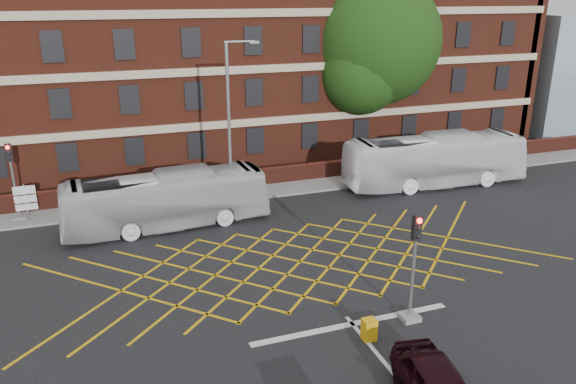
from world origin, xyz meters
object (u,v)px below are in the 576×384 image
object	(u,v)px
traffic_light_far	(15,189)
deciduous_tree	(375,50)
traffic_light_near	(413,278)
utility_cabinet	(369,330)
street_lamp	(231,155)
bus_left	(166,200)
direction_signs	(26,199)
bus_right	(435,160)

from	to	relation	value
traffic_light_far	deciduous_tree	bearing A→B (deg)	11.52
traffic_light_near	utility_cabinet	distance (m)	2.55
street_lamp	traffic_light_near	bearing A→B (deg)	-75.13
bus_left	direction_signs	world-z (taller)	bus_left
deciduous_tree	street_lamp	size ratio (longest dim) A/B	1.39
traffic_light_near	utility_cabinet	world-z (taller)	traffic_light_near
deciduous_tree	traffic_light_far	world-z (taller)	deciduous_tree
bus_right	utility_cabinet	size ratio (longest dim) A/B	14.72
bus_left	utility_cabinet	bearing A→B (deg)	-160.67
bus_right	traffic_light_far	xyz separation A→B (m)	(-24.60, 2.56, 0.11)
traffic_light_near	bus_left	bearing A→B (deg)	121.05
traffic_light_near	bus_right	bearing A→B (deg)	53.63
street_lamp	direction_signs	distance (m)	11.14
deciduous_tree	bus_right	bearing A→B (deg)	-84.87
bus_left	deciduous_tree	distance (m)	19.58
traffic_light_far	utility_cabinet	world-z (taller)	traffic_light_far
bus_right	deciduous_tree	distance (m)	9.71
deciduous_tree	traffic_light_far	distance (m)	25.17
traffic_light_near	street_lamp	distance (m)	13.75
utility_cabinet	bus_left	bearing A→B (deg)	112.34
deciduous_tree	traffic_light_far	xyz separation A→B (m)	(-23.93, -4.88, -6.09)
deciduous_tree	direction_signs	world-z (taller)	deciduous_tree
deciduous_tree	utility_cabinet	xyz separation A→B (m)	(-11.16, -21.35, -7.45)
utility_cabinet	deciduous_tree	bearing A→B (deg)	62.40
direction_signs	deciduous_tree	bearing A→B (deg)	13.44
deciduous_tree	bus_left	bearing A→B (deg)	-152.54
traffic_light_near	traffic_light_far	distance (m)	21.69
direction_signs	utility_cabinet	distance (m)	19.98
street_lamp	utility_cabinet	bearing A→B (deg)	-84.04
street_lamp	bus_left	bearing A→B (deg)	-164.70
deciduous_tree	street_lamp	distance (m)	15.37
deciduous_tree	direction_signs	distance (m)	24.94
deciduous_tree	direction_signs	xyz separation A→B (m)	(-23.42, -5.60, -6.48)
deciduous_tree	street_lamp	xyz separation A→B (m)	(-12.61, -7.49, -4.59)
bus_right	bus_left	bearing A→B (deg)	97.33
bus_right	street_lamp	world-z (taller)	street_lamp
traffic_light_far	traffic_light_near	bearing A→B (deg)	-46.85
bus_right	traffic_light_near	size ratio (longest dim) A/B	2.78
bus_right	street_lamp	size ratio (longest dim) A/B	1.26
bus_right	traffic_light_far	size ratio (longest dim) A/B	2.78
deciduous_tree	utility_cabinet	size ratio (longest dim) A/B	16.22
bus_left	direction_signs	size ratio (longest dim) A/B	4.85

